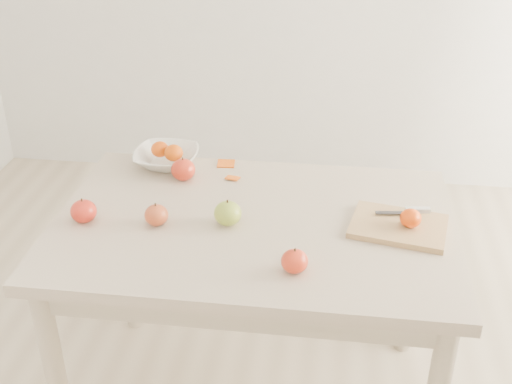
# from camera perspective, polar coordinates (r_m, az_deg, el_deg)

# --- Properties ---
(table) EXTENTS (1.20, 0.80, 0.75)m
(table) POSITION_cam_1_polar(r_m,az_deg,el_deg) (1.98, -0.19, -4.96)
(table) COLOR #C2AD93
(table) RESTS_ON ground
(cutting_board) EXTENTS (0.31, 0.25, 0.02)m
(cutting_board) POSITION_cam_1_polar(r_m,az_deg,el_deg) (1.93, 12.55, -2.99)
(cutting_board) COLOR tan
(cutting_board) RESTS_ON table
(board_tangerine) EXTENTS (0.06, 0.06, 0.05)m
(board_tangerine) POSITION_cam_1_polar(r_m,az_deg,el_deg) (1.91, 13.58, -2.27)
(board_tangerine) COLOR #E53E08
(board_tangerine) RESTS_ON cutting_board
(fruit_bowl) EXTENTS (0.22, 0.22, 0.05)m
(fruit_bowl) POSITION_cam_1_polar(r_m,az_deg,el_deg) (2.26, -7.94, 3.03)
(fruit_bowl) COLOR white
(fruit_bowl) RESTS_ON table
(bowl_tangerine_near) EXTENTS (0.06, 0.06, 0.06)m
(bowl_tangerine_near) POSITION_cam_1_polar(r_m,az_deg,el_deg) (2.27, -8.54, 3.78)
(bowl_tangerine_near) COLOR #E64608
(bowl_tangerine_near) RESTS_ON fruit_bowl
(bowl_tangerine_far) EXTENTS (0.07, 0.07, 0.06)m
(bowl_tangerine_far) POSITION_cam_1_polar(r_m,az_deg,el_deg) (2.23, -7.34, 3.47)
(bowl_tangerine_far) COLOR #C84807
(bowl_tangerine_far) RESTS_ON fruit_bowl
(orange_peel_a) EXTENTS (0.06, 0.05, 0.01)m
(orange_peel_a) POSITION_cam_1_polar(r_m,az_deg,el_deg) (2.25, -2.68, 2.44)
(orange_peel_a) COLOR #E55B10
(orange_peel_a) RESTS_ON table
(orange_peel_b) EXTENTS (0.05, 0.04, 0.01)m
(orange_peel_b) POSITION_cam_1_polar(r_m,az_deg,el_deg) (2.16, -2.09, 1.21)
(orange_peel_b) COLOR #E85E10
(orange_peel_b) RESTS_ON table
(paring_knife) EXTENTS (0.17, 0.05, 0.01)m
(paring_knife) POSITION_cam_1_polar(r_m,az_deg,el_deg) (1.99, 13.81, -1.60)
(paring_knife) COLOR silver
(paring_knife) RESTS_ON cutting_board
(apple_green) EXTENTS (0.08, 0.08, 0.07)m
(apple_green) POSITION_cam_1_polar(r_m,az_deg,el_deg) (1.89, -2.53, -1.90)
(apple_green) COLOR olive
(apple_green) RESTS_ON table
(apple_red_d) EXTENTS (0.08, 0.08, 0.07)m
(apple_red_d) POSITION_cam_1_polar(r_m,az_deg,el_deg) (1.97, -15.08, -1.66)
(apple_red_d) COLOR #A4040D
(apple_red_d) RESTS_ON table
(apple_red_e) EXTENTS (0.07, 0.07, 0.07)m
(apple_red_e) POSITION_cam_1_polar(r_m,az_deg,el_deg) (1.70, 3.45, -6.16)
(apple_red_e) COLOR #9A110E
(apple_red_e) RESTS_ON table
(apple_red_a) EXTENTS (0.08, 0.08, 0.07)m
(apple_red_a) POSITION_cam_1_polar(r_m,az_deg,el_deg) (2.15, -6.49, 1.99)
(apple_red_a) COLOR #960605
(apple_red_a) RESTS_ON table
(apple_red_b) EXTENTS (0.07, 0.07, 0.06)m
(apple_red_b) POSITION_cam_1_polar(r_m,az_deg,el_deg) (1.92, -8.85, -2.04)
(apple_red_b) COLOR maroon
(apple_red_b) RESTS_ON table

